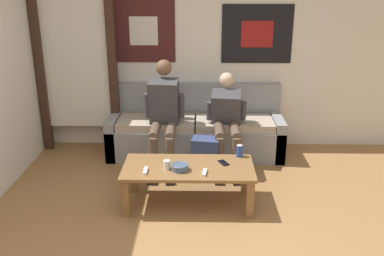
% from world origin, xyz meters
% --- Properties ---
extents(wall_back, '(10.00, 0.07, 2.55)m').
position_xyz_m(wall_back, '(0.00, 2.69, 1.28)').
color(wall_back, white).
rests_on(wall_back, ground_plane).
extents(door_frame, '(1.00, 0.10, 2.15)m').
position_xyz_m(door_frame, '(-1.30, 2.48, 1.20)').
color(door_frame, '#382319').
rests_on(door_frame, ground_plane).
extents(couch, '(2.16, 0.69, 0.85)m').
position_xyz_m(couch, '(0.17, 2.36, 0.29)').
color(couch, gray).
rests_on(couch, ground_plane).
extents(coffee_table, '(1.27, 0.60, 0.40)m').
position_xyz_m(coffee_table, '(0.11, 1.06, 0.34)').
color(coffee_table, olive).
rests_on(coffee_table, ground_plane).
extents(person_seated_adult, '(0.47, 0.83, 1.23)m').
position_xyz_m(person_seated_adult, '(-0.20, 1.98, 0.66)').
color(person_seated_adult, brown).
rests_on(person_seated_adult, ground_plane).
extents(person_seated_teen, '(0.47, 0.86, 1.08)m').
position_xyz_m(person_seated_teen, '(0.53, 1.98, 0.58)').
color(person_seated_teen, brown).
rests_on(person_seated_teen, ground_plane).
extents(backpack, '(0.33, 0.27, 0.46)m').
position_xyz_m(backpack, '(0.29, 1.66, 0.22)').
color(backpack, navy).
rests_on(backpack, ground_plane).
extents(ceramic_bowl, '(0.17, 0.17, 0.06)m').
position_xyz_m(ceramic_bowl, '(0.04, 0.97, 0.44)').
color(ceramic_bowl, '#475B75').
rests_on(ceramic_bowl, coffee_table).
extents(pillar_candle, '(0.07, 0.07, 0.10)m').
position_xyz_m(pillar_candle, '(-0.09, 0.99, 0.45)').
color(pillar_candle, silver).
rests_on(pillar_candle, coffee_table).
extents(drink_can_blue, '(0.07, 0.07, 0.12)m').
position_xyz_m(drink_can_blue, '(0.63, 1.31, 0.46)').
color(drink_can_blue, '#28479E').
rests_on(drink_can_blue, coffee_table).
extents(game_controller_near_left, '(0.05, 0.15, 0.03)m').
position_xyz_m(game_controller_near_left, '(0.27, 0.89, 0.41)').
color(game_controller_near_left, white).
rests_on(game_controller_near_left, coffee_table).
extents(game_controller_near_right, '(0.04, 0.14, 0.03)m').
position_xyz_m(game_controller_near_right, '(-0.29, 0.92, 0.41)').
color(game_controller_near_right, white).
rests_on(game_controller_near_right, coffee_table).
extents(cell_phone, '(0.12, 0.15, 0.01)m').
position_xyz_m(cell_phone, '(0.46, 1.13, 0.41)').
color(cell_phone, black).
rests_on(cell_phone, coffee_table).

